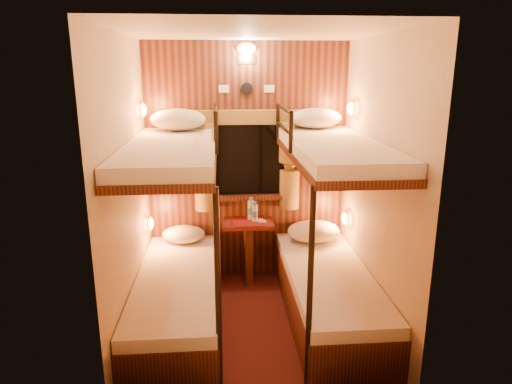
{
  "coord_description": "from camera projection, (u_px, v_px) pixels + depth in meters",
  "views": [
    {
      "loc": [
        -0.26,
        -3.5,
        2.14
      ],
      "look_at": [
        0.02,
        0.15,
        1.15
      ],
      "focal_mm": 32.0,
      "sensor_mm": 36.0,
      "label": 1
    }
  ],
  "objects": [
    {
      "name": "floor",
      "position": [
        255.0,
        324.0,
        3.95
      ],
      "size": [
        2.1,
        2.1,
        0.0
      ],
      "primitive_type": "plane",
      "color": "#37150F",
      "rests_on": "ground"
    },
    {
      "name": "ceiling",
      "position": [
        254.0,
        31.0,
        3.32
      ],
      "size": [
        2.1,
        2.1,
        0.0
      ],
      "primitive_type": "plane",
      "rotation": [
        3.14,
        0.0,
        0.0
      ],
      "color": "silver",
      "rests_on": "wall_back"
    },
    {
      "name": "wall_back",
      "position": [
        247.0,
        164.0,
        4.64
      ],
      "size": [
        2.4,
        0.0,
        2.4
      ],
      "primitive_type": "plane",
      "rotation": [
        1.57,
        0.0,
        0.0
      ],
      "color": "#C6B293",
      "rests_on": "floor"
    },
    {
      "name": "wall_front",
      "position": [
        268.0,
        237.0,
        2.62
      ],
      "size": [
        2.4,
        0.0,
        2.4
      ],
      "primitive_type": "plane",
      "rotation": [
        -1.57,
        0.0,
        0.0
      ],
      "color": "#C6B293",
      "rests_on": "floor"
    },
    {
      "name": "wall_left",
      "position": [
        127.0,
        193.0,
        3.56
      ],
      "size": [
        0.0,
        2.4,
        2.4
      ],
      "primitive_type": "plane",
      "rotation": [
        1.57,
        0.0,
        1.57
      ],
      "color": "#C6B293",
      "rests_on": "floor"
    },
    {
      "name": "wall_right",
      "position": [
        377.0,
        188.0,
        3.71
      ],
      "size": [
        0.0,
        2.4,
        2.4
      ],
      "primitive_type": "plane",
      "rotation": [
        1.57,
        0.0,
        -1.57
      ],
      "color": "#C6B293",
      "rests_on": "floor"
    },
    {
      "name": "back_panel",
      "position": [
        247.0,
        164.0,
        4.63
      ],
      "size": [
        2.0,
        0.03,
        2.4
      ],
      "primitive_type": "cube",
      "color": "black",
      "rests_on": "floor"
    },
    {
      "name": "bunk_left",
      "position": [
        177.0,
        264.0,
        3.82
      ],
      "size": [
        0.72,
        1.9,
        1.82
      ],
      "color": "black",
      "rests_on": "floor"
    },
    {
      "name": "bunk_right",
      "position": [
        329.0,
        259.0,
        3.92
      ],
      "size": [
        0.72,
        1.9,
        1.82
      ],
      "color": "black",
      "rests_on": "floor"
    },
    {
      "name": "window",
      "position": [
        247.0,
        167.0,
        4.61
      ],
      "size": [
        1.0,
        0.12,
        0.79
      ],
      "color": "black",
      "rests_on": "back_panel"
    },
    {
      "name": "curtains",
      "position": [
        247.0,
        159.0,
        4.55
      ],
      "size": [
        1.1,
        0.22,
        1.0
      ],
      "color": "olive",
      "rests_on": "back_panel"
    },
    {
      "name": "back_fixtures",
      "position": [
        247.0,
        57.0,
        4.32
      ],
      "size": [
        0.54,
        0.09,
        0.48
      ],
      "color": "black",
      "rests_on": "back_panel"
    },
    {
      "name": "reading_lamps",
      "position": [
        249.0,
        167.0,
        4.3
      ],
      "size": [
        2.0,
        0.2,
        1.25
      ],
      "color": "orange",
      "rests_on": "wall_left"
    },
    {
      "name": "table",
      "position": [
        248.0,
        243.0,
        4.66
      ],
      "size": [
        0.5,
        0.34,
        0.66
      ],
      "color": "maroon",
      "rests_on": "floor"
    },
    {
      "name": "bottle_left",
      "position": [
        251.0,
        210.0,
        4.63
      ],
      "size": [
        0.07,
        0.07,
        0.24
      ],
      "rotation": [
        0.0,
        0.0,
        0.41
      ],
      "color": "#99BFE5",
      "rests_on": "table"
    },
    {
      "name": "bottle_right",
      "position": [
        255.0,
        213.0,
        4.57
      ],
      "size": [
        0.06,
        0.06,
        0.21
      ],
      "rotation": [
        0.0,
        0.0,
        -0.16
      ],
      "color": "#99BFE5",
      "rests_on": "table"
    },
    {
      "name": "sachet_a",
      "position": [
        262.0,
        221.0,
        4.59
      ],
      "size": [
        0.1,
        0.09,
        0.01
      ],
      "primitive_type": "cube",
      "rotation": [
        0.0,
        0.0,
        0.31
      ],
      "color": "silver",
      "rests_on": "table"
    },
    {
      "name": "sachet_b",
      "position": [
        260.0,
        220.0,
        4.64
      ],
      "size": [
        0.07,
        0.05,
        0.01
      ],
      "primitive_type": "cube",
      "rotation": [
        0.0,
        0.0,
        -0.01
      ],
      "color": "silver",
      "rests_on": "table"
    },
    {
      "name": "pillow_lower_left",
      "position": [
        184.0,
        234.0,
        4.56
      ],
      "size": [
        0.42,
        0.3,
        0.17
      ],
      "primitive_type": "ellipsoid",
      "color": "silver",
      "rests_on": "bunk_left"
    },
    {
      "name": "pillow_lower_right",
      "position": [
        314.0,
        231.0,
        4.57
      ],
      "size": [
        0.53,
        0.38,
        0.21
      ],
      "primitive_type": "ellipsoid",
      "color": "silver",
      "rests_on": "bunk_right"
    },
    {
      "name": "pillow_upper_left",
      "position": [
        178.0,
        119.0,
        4.19
      ],
      "size": [
        0.51,
        0.36,
        0.2
      ],
      "primitive_type": "ellipsoid",
      "color": "silver",
      "rests_on": "bunk_left"
    },
    {
      "name": "pillow_upper_right",
      "position": [
        316.0,
        118.0,
        4.35
      ],
      "size": [
        0.49,
        0.35,
        0.19
      ],
      "primitive_type": "ellipsoid",
      "color": "silver",
      "rests_on": "bunk_right"
    }
  ]
}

